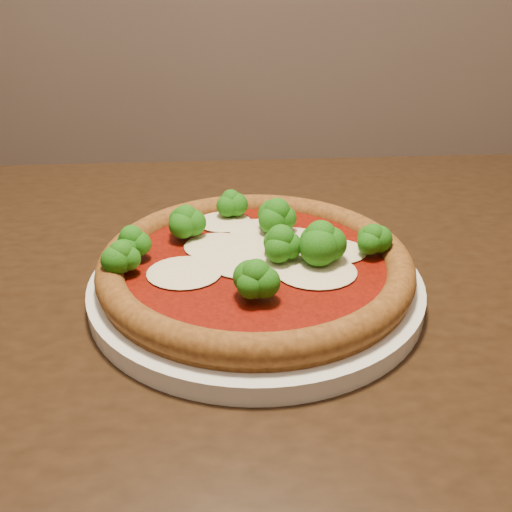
{
  "coord_description": "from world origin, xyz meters",
  "views": [
    {
      "loc": [
        0.28,
        -0.33,
        1.04
      ],
      "look_at": [
        0.27,
        0.13,
        0.79
      ],
      "focal_mm": 40.0,
      "sensor_mm": 36.0,
      "label": 1
    }
  ],
  "objects": [
    {
      "name": "dining_table",
      "position": [
        0.25,
        0.14,
        0.65
      ],
      "size": [
        1.31,
        0.89,
        0.75
      ],
      "rotation": [
        0.0,
        0.0,
        0.09
      ],
      "color": "black",
      "rests_on": "floor"
    },
    {
      "name": "plate",
      "position": [
        0.27,
        0.13,
        0.76
      ],
      "size": [
        0.31,
        0.31,
        0.02
      ],
      "primitive_type": "cylinder",
      "color": "silver",
      "rests_on": "dining_table"
    },
    {
      "name": "pizza",
      "position": [
        0.27,
        0.14,
        0.78
      ],
      "size": [
        0.29,
        0.29,
        0.06
      ],
      "rotation": [
        0.0,
        0.0,
        0.2
      ],
      "color": "brown",
      "rests_on": "plate"
    }
  ]
}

